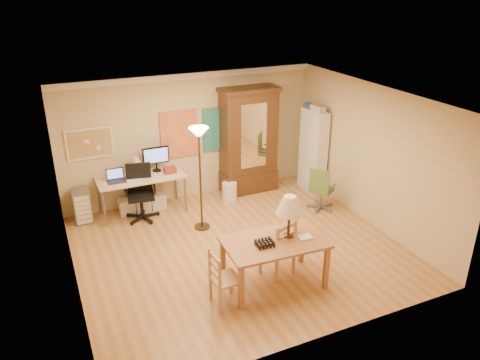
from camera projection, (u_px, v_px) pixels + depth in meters
name	position (u px, v px, depth m)	size (l,w,h in m)	color
floor	(239.00, 249.00, 8.35)	(5.50, 5.50, 0.00)	#A7703B
crown_molding	(188.00, 76.00, 9.36)	(5.50, 0.08, 0.12)	white
corkboard	(90.00, 143.00, 9.05)	(0.90, 0.04, 0.62)	tan
art_panel_left	(179.00, 134.00, 9.75)	(0.80, 0.04, 1.00)	gold
art_panel_right	(219.00, 129.00, 10.09)	(0.75, 0.04, 0.95)	#2969A5
dining_table	(280.00, 231.00, 7.09)	(1.59, 1.00, 1.46)	brown
ladder_chair_back	(279.00, 249.00, 7.47)	(0.56, 0.54, 0.98)	#A7784C
ladder_chair_left	(224.00, 280.00, 6.79)	(0.40, 0.42, 0.88)	#A7784C
torchiere_lamp	(199.00, 149.00, 8.42)	(0.37, 0.37, 2.01)	#402D19
computer_desk	(143.00, 190.00, 9.53)	(1.72, 0.75, 1.30)	beige
office_chair_black	(142.00, 205.00, 9.31)	(0.68, 0.68, 1.11)	black
office_chair_green	(321.00, 198.00, 9.68)	(0.60, 0.60, 0.94)	slate
drawer_cart	(82.00, 206.00, 9.17)	(0.33, 0.40, 0.67)	slate
armoire	(248.00, 147.00, 10.28)	(1.28, 0.61, 2.35)	#3D2310
bookshelf	(313.00, 151.00, 10.33)	(0.28, 0.74, 1.85)	white
wastebin	(229.00, 192.00, 10.10)	(0.32, 0.32, 0.40)	silver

